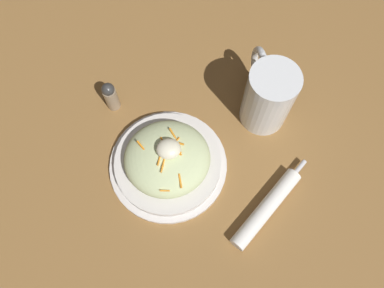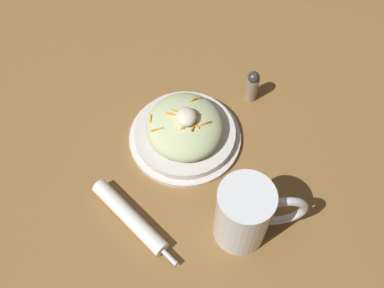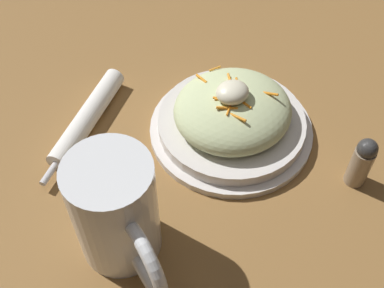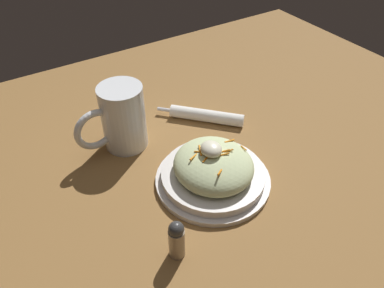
{
  "view_description": "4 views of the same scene",
  "coord_description": "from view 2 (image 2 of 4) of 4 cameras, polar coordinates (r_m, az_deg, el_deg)",
  "views": [
    {
      "loc": [
        0.09,
        -0.18,
        0.74
      ],
      "look_at": [
        0.11,
        0.08,
        0.07
      ],
      "focal_mm": 35.4,
      "sensor_mm": 36.0,
      "label": 1
    },
    {
      "loc": [
        0.56,
        0.07,
        0.77
      ],
      "look_at": [
        0.11,
        0.08,
        0.06
      ],
      "focal_mm": 39.89,
      "sensor_mm": 36.0,
      "label": 2
    },
    {
      "loc": [
        0.32,
        0.47,
        0.55
      ],
      "look_at": [
        0.14,
        0.11,
        0.07
      ],
      "focal_mm": 45.5,
      "sensor_mm": 36.0,
      "label": 3
    },
    {
      "loc": [
        -0.38,
        0.39,
        0.56
      ],
      "look_at": [
        0.1,
        0.09,
        0.08
      ],
      "focal_mm": 34.74,
      "sensor_mm": 36.0,
      "label": 4
    }
  ],
  "objects": [
    {
      "name": "ground_plane",
      "position": [
        0.95,
        -5.15,
        3.61
      ],
      "size": [
        1.43,
        1.43,
        0.0
      ],
      "primitive_type": "plane",
      "color": "olive"
    },
    {
      "name": "salad_plate",
      "position": [
        0.89,
        -0.97,
        1.87
      ],
      "size": [
        0.24,
        0.24,
        0.1
      ],
      "color": "silver",
      "rests_on": "ground_plane"
    },
    {
      "name": "salt_shaker",
      "position": [
        0.96,
        8.05,
        7.73
      ],
      "size": [
        0.03,
        0.03,
        0.08
      ],
      "color": "gray",
      "rests_on": "ground_plane"
    },
    {
      "name": "napkin_roll",
      "position": [
        0.83,
        -8.29,
        -9.64
      ],
      "size": [
        0.17,
        0.17,
        0.03
      ],
      "color": "white",
      "rests_on": "ground_plane"
    },
    {
      "name": "beer_mug",
      "position": [
        0.77,
        7.04,
        -9.53
      ],
      "size": [
        0.1,
        0.17,
        0.15
      ],
      "color": "white",
      "rests_on": "ground_plane"
    }
  ]
}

